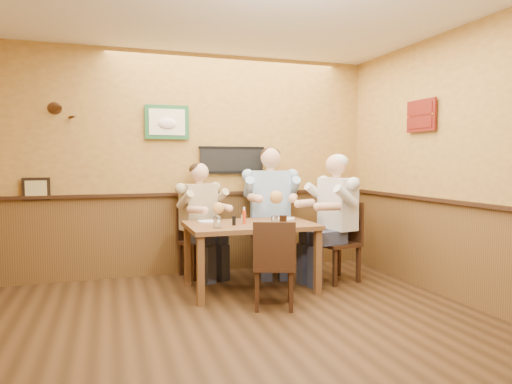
% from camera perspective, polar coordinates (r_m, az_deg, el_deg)
% --- Properties ---
extents(room, '(5.02, 5.03, 2.81)m').
position_cam_1_polar(room, '(3.63, -1.21, 7.76)').
color(room, black).
rests_on(room, ground).
extents(dining_table, '(1.40, 0.90, 0.75)m').
position_cam_1_polar(dining_table, '(5.09, -0.71, -4.95)').
color(dining_table, brown).
rests_on(dining_table, ground).
extents(chair_back_left, '(0.53, 0.53, 0.89)m').
position_cam_1_polar(chair_back_left, '(5.78, -7.16, -6.04)').
color(chair_back_left, '#331D10').
rests_on(chair_back_left, ground).
extents(chair_back_right, '(0.55, 0.55, 1.01)m').
position_cam_1_polar(chair_back_right, '(5.93, 1.77, -5.15)').
color(chair_back_right, '#331D10').
rests_on(chair_back_right, ground).
extents(chair_right_end, '(0.52, 0.52, 0.95)m').
position_cam_1_polar(chair_right_end, '(5.56, 10.11, -6.12)').
color(chair_right_end, '#331D10').
rests_on(chair_right_end, ground).
extents(chair_near_side, '(0.51, 0.51, 0.87)m').
position_cam_1_polar(chair_near_side, '(4.54, 2.26, -8.92)').
color(chair_near_side, '#331D10').
rests_on(chair_near_side, ground).
extents(diner_tan_shirt, '(0.76, 0.76, 1.27)m').
position_cam_1_polar(diner_tan_shirt, '(5.75, -7.17, -4.17)').
color(diner_tan_shirt, '#C5B287').
rests_on(diner_tan_shirt, ground).
extents(diner_blue_polo, '(0.79, 0.79, 1.45)m').
position_cam_1_polar(diner_blue_polo, '(5.90, 1.78, -3.07)').
color(diner_blue_polo, '#8EB1D6').
rests_on(diner_blue_polo, ground).
extents(diner_white_elder, '(0.74, 0.74, 1.36)m').
position_cam_1_polar(diner_white_elder, '(5.53, 10.13, -4.04)').
color(diner_white_elder, silver).
rests_on(diner_white_elder, ground).
extents(water_glass_left, '(0.09, 0.09, 0.12)m').
position_cam_1_polar(water_glass_left, '(4.73, -4.86, -3.76)').
color(water_glass_left, white).
rests_on(water_glass_left, dining_table).
extents(water_glass_mid, '(0.08, 0.08, 0.12)m').
position_cam_1_polar(water_glass_mid, '(4.78, 2.33, -3.69)').
color(water_glass_mid, silver).
rests_on(water_glass_mid, dining_table).
extents(cola_tumbler, '(0.10, 0.10, 0.11)m').
position_cam_1_polar(cola_tumbler, '(4.94, 3.41, -3.52)').
color(cola_tumbler, black).
rests_on(cola_tumbler, dining_table).
extents(hot_sauce_bottle, '(0.05, 0.05, 0.16)m').
position_cam_1_polar(hot_sauce_bottle, '(5.05, -1.50, -3.02)').
color(hot_sauce_bottle, red).
rests_on(hot_sauce_bottle, dining_table).
extents(salt_shaker, '(0.04, 0.04, 0.09)m').
position_cam_1_polar(salt_shaker, '(5.11, -1.67, -3.37)').
color(salt_shaker, white).
rests_on(salt_shaker, dining_table).
extents(pepper_shaker, '(0.05, 0.05, 0.10)m').
position_cam_1_polar(pepper_shaker, '(4.91, -2.77, -3.61)').
color(pepper_shaker, black).
rests_on(pepper_shaker, dining_table).
extents(plate_far_left, '(0.24, 0.24, 0.02)m').
position_cam_1_polar(plate_far_left, '(5.20, -6.05, -3.67)').
color(plate_far_left, silver).
rests_on(plate_far_left, dining_table).
extents(plate_far_right, '(0.29, 0.29, 0.02)m').
position_cam_1_polar(plate_far_right, '(5.43, 3.64, -3.32)').
color(plate_far_right, white).
rests_on(plate_far_right, dining_table).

